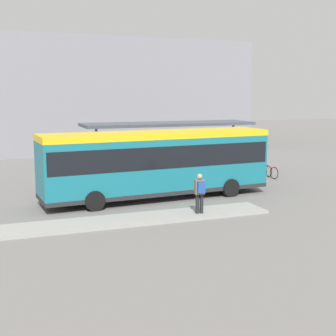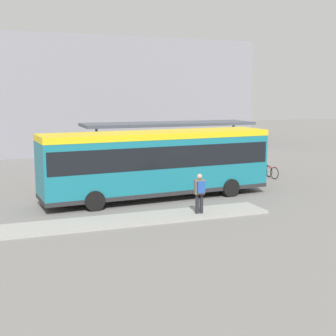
{
  "view_description": "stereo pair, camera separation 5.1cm",
  "coord_description": "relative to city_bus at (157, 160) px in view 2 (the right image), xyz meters",
  "views": [
    {
      "loc": [
        -7.55,
        -21.59,
        5.14
      ],
      "look_at": [
        0.57,
        0.0,
        1.51
      ],
      "focal_mm": 50.0,
      "sensor_mm": 36.0,
      "label": 1
    },
    {
      "loc": [
        -7.5,
        -21.61,
        5.14
      ],
      "look_at": [
        0.57,
        0.0,
        1.51
      ],
      "focal_mm": 50.0,
      "sensor_mm": 36.0,
      "label": 2
    }
  ],
  "objects": [
    {
      "name": "ground_plane",
      "position": [
        -0.01,
        -0.0,
        -1.95
      ],
      "size": [
        120.0,
        120.0,
        0.0
      ],
      "primitive_type": "plane",
      "color": "slate"
    },
    {
      "name": "curb_island",
      "position": [
        -2.21,
        -3.64,
        -1.89
      ],
      "size": [
        11.54,
        1.8,
        0.12
      ],
      "color": "#9E9E99",
      "rests_on": "ground_plane"
    },
    {
      "name": "city_bus",
      "position": [
        0.0,
        0.0,
        0.0
      ],
      "size": [
        11.61,
        3.29,
        3.35
      ],
      "rotation": [
        0.0,
        0.0,
        0.07
      ],
      "color": "#197284",
      "rests_on": "ground_plane"
    },
    {
      "name": "pedestrian_waiting",
      "position": [
        0.53,
        -3.92,
        -0.85
      ],
      "size": [
        0.44,
        0.47,
        1.71
      ],
      "rotation": [
        0.0,
        0.0,
        1.45
      ],
      "color": "#232328",
      "rests_on": "curb_island"
    },
    {
      "name": "bicycle_red",
      "position": [
        8.43,
        3.1,
        -1.56
      ],
      "size": [
        0.48,
        1.77,
        0.77
      ],
      "rotation": [
        0.0,
        0.0,
        -1.43
      ],
      "color": "black",
      "rests_on": "ground_plane"
    },
    {
      "name": "bicycle_white",
      "position": [
        8.63,
        3.9,
        -1.59
      ],
      "size": [
        0.48,
        1.66,
        0.72
      ],
      "rotation": [
        0.0,
        0.0,
        1.6
      ],
      "color": "black",
      "rests_on": "ground_plane"
    },
    {
      "name": "station_shelter",
      "position": [
        2.69,
        5.57,
        1.34
      ],
      "size": [
        10.68,
        2.88,
        3.43
      ],
      "color": "#4C515B",
      "rests_on": "ground_plane"
    },
    {
      "name": "potted_planter_near_shelter",
      "position": [
        -0.33,
        3.12,
        -1.2
      ],
      "size": [
        0.99,
        0.99,
        1.44
      ],
      "color": "slate",
      "rests_on": "ground_plane"
    },
    {
      "name": "station_building",
      "position": [
        3.21,
        23.41,
        3.06
      ],
      "size": [
        24.76,
        11.7,
        10.03
      ],
      "color": "gray",
      "rests_on": "ground_plane"
    }
  ]
}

